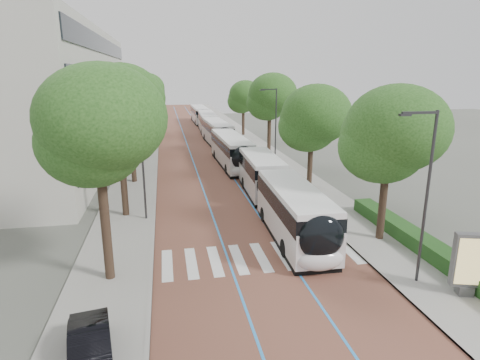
# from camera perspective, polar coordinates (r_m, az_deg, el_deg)

# --- Properties ---
(ground) EXTENTS (160.00, 160.00, 0.00)m
(ground) POSITION_cam_1_polar(r_m,az_deg,el_deg) (21.15, 3.13, -12.12)
(ground) COLOR #51544C
(ground) RESTS_ON ground
(road) EXTENTS (11.00, 140.00, 0.02)m
(road) POSITION_cam_1_polar(r_m,az_deg,el_deg) (59.23, -6.14, 5.56)
(road) COLOR brown
(road) RESTS_ON ground
(sidewalk_left) EXTENTS (4.00, 140.00, 0.12)m
(sidewalk_left) POSITION_cam_1_polar(r_m,az_deg,el_deg) (59.11, -13.43, 5.26)
(sidewalk_left) COLOR gray
(sidewalk_left) RESTS_ON ground
(sidewalk_right) EXTENTS (4.00, 140.00, 0.12)m
(sidewalk_right) POSITION_cam_1_polar(r_m,az_deg,el_deg) (60.27, 1.02, 5.85)
(sidewalk_right) COLOR gray
(sidewalk_right) RESTS_ON ground
(kerb_left) EXTENTS (0.20, 140.00, 0.14)m
(kerb_left) POSITION_cam_1_polar(r_m,az_deg,el_deg) (59.05, -11.59, 5.36)
(kerb_left) COLOR gray
(kerb_left) RESTS_ON ground
(kerb_right) EXTENTS (0.20, 140.00, 0.14)m
(kerb_right) POSITION_cam_1_polar(r_m,az_deg,el_deg) (59.92, -0.77, 5.80)
(kerb_right) COLOR gray
(kerb_right) RESTS_ON ground
(zebra_crossing) EXTENTS (10.55, 3.60, 0.01)m
(zebra_crossing) POSITION_cam_1_polar(r_m,az_deg,el_deg) (22.05, 3.01, -10.86)
(zebra_crossing) COLOR silver
(zebra_crossing) RESTS_ON ground
(lane_line_left) EXTENTS (0.12, 126.00, 0.01)m
(lane_line_left) POSITION_cam_1_polar(r_m,az_deg,el_deg) (59.13, -7.69, 5.51)
(lane_line_left) COLOR #2A84D3
(lane_line_left) RESTS_ON road
(lane_line_right) EXTENTS (0.12, 126.00, 0.01)m
(lane_line_right) POSITION_cam_1_polar(r_m,az_deg,el_deg) (59.37, -4.59, 5.63)
(lane_line_right) COLOR #2A84D3
(lane_line_right) RESTS_ON road
(office_building) EXTENTS (18.11, 40.00, 14.00)m
(office_building) POSITION_cam_1_polar(r_m,az_deg,el_deg) (48.66, -28.97, 10.06)
(office_building) COLOR #B2B0A5
(office_building) RESTS_ON ground
(hedge) EXTENTS (1.20, 14.00, 0.80)m
(hedge) POSITION_cam_1_polar(r_m,az_deg,el_deg) (24.58, 24.45, -8.19)
(hedge) COLOR #1B4919
(hedge) RESTS_ON sidewalk_right
(streetlight_near) EXTENTS (1.82, 0.20, 8.00)m
(streetlight_near) POSITION_cam_1_polar(r_m,az_deg,el_deg) (19.54, 24.77, -0.68)
(streetlight_near) COLOR #2F2F31
(streetlight_near) RESTS_ON sidewalk_right
(streetlight_far) EXTENTS (1.82, 0.20, 8.00)m
(streetlight_far) POSITION_cam_1_polar(r_m,az_deg,el_deg) (42.07, 4.88, 8.37)
(streetlight_far) COLOR #2F2F31
(streetlight_far) RESTS_ON sidewalk_right
(lamp_post_left) EXTENTS (0.14, 0.14, 8.00)m
(lamp_post_left) POSITION_cam_1_polar(r_m,az_deg,el_deg) (26.88, -13.69, 2.72)
(lamp_post_left) COLOR #2F2F31
(lamp_post_left) RESTS_ON sidewalk_left
(trees_left) EXTENTS (5.97, 60.77, 9.70)m
(trees_left) POSITION_cam_1_polar(r_m,az_deg,el_deg) (45.64, -14.60, 10.88)
(trees_left) COLOR black
(trees_left) RESTS_ON ground
(trees_right) EXTENTS (5.90, 47.40, 9.11)m
(trees_right) POSITION_cam_1_polar(r_m,az_deg,el_deg) (40.44, 7.15, 9.81)
(trees_right) COLOR black
(trees_right) RESTS_ON ground
(lead_bus) EXTENTS (3.12, 18.47, 3.20)m
(lead_bus) POSITION_cam_1_polar(r_m,az_deg,el_deg) (27.42, 5.44, -2.05)
(lead_bus) COLOR black
(lead_bus) RESTS_ON ground
(bus_queued_0) EXTENTS (2.86, 12.46, 3.20)m
(bus_queued_0) POSITION_cam_1_polar(r_m,az_deg,el_deg) (42.38, -1.15, 4.10)
(bus_queued_0) COLOR silver
(bus_queued_0) RESTS_ON ground
(bus_queued_1) EXTENTS (3.02, 12.49, 3.20)m
(bus_queued_1) POSITION_cam_1_polar(r_m,az_deg,el_deg) (55.37, -3.23, 6.65)
(bus_queued_1) COLOR silver
(bus_queued_1) RESTS_ON ground
(bus_queued_2) EXTENTS (2.88, 12.47, 3.20)m
(bus_queued_2) POSITION_cam_1_polar(r_m,az_deg,el_deg) (67.77, -4.65, 8.16)
(bus_queued_2) COLOR silver
(bus_queued_2) RESTS_ON ground
(bus_queued_3) EXTENTS (2.78, 12.45, 3.20)m
(bus_queued_3) POSITION_cam_1_polar(r_m,az_deg,el_deg) (80.51, -5.74, 9.21)
(bus_queued_3) COLOR silver
(bus_queued_3) RESTS_ON ground
(ad_panel) EXTENTS (1.44, 0.76, 2.89)m
(ad_panel) POSITION_cam_1_polar(r_m,az_deg,el_deg) (20.39, 29.77, -10.22)
(ad_panel) COLOR #59595B
(ad_panel) RESTS_ON sidewalk_right
(parked_car) EXTENTS (2.01, 4.05, 1.28)m
(parked_car) POSITION_cam_1_polar(r_m,az_deg,el_deg) (15.33, -20.53, -21.48)
(parked_car) COLOR black
(parked_car) RESTS_ON sidewalk_left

